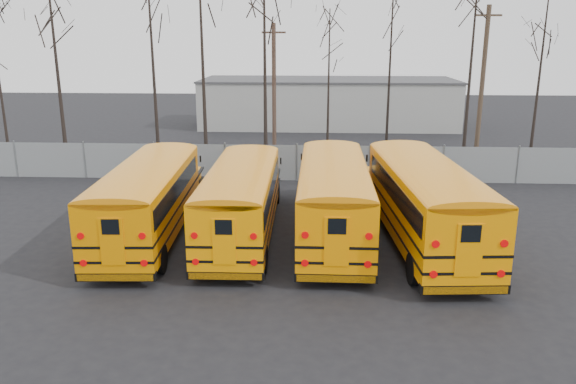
# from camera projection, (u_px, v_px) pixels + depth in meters

# --- Properties ---
(ground) EXTENTS (120.00, 120.00, 0.00)m
(ground) POSITION_uv_depth(u_px,v_px,m) (284.00, 265.00, 19.78)
(ground) COLOR black
(ground) RESTS_ON ground
(fence) EXTENTS (40.00, 0.04, 2.00)m
(fence) POSITION_uv_depth(u_px,v_px,m) (297.00, 163.00, 31.06)
(fence) COLOR gray
(fence) RESTS_ON ground
(distant_building) EXTENTS (22.00, 8.00, 4.00)m
(distant_building) POSITION_uv_depth(u_px,v_px,m) (328.00, 103.00, 49.92)
(distant_building) COLOR #9FA09B
(distant_building) RESTS_ON ground
(bus_a) EXTENTS (3.13, 11.18, 3.10)m
(bus_a) POSITION_uv_depth(u_px,v_px,m) (149.00, 194.00, 22.02)
(bus_a) COLOR black
(bus_a) RESTS_ON ground
(bus_b) EXTENTS (2.66, 10.82, 3.01)m
(bus_b) POSITION_uv_depth(u_px,v_px,m) (242.00, 195.00, 22.03)
(bus_b) COLOR black
(bus_b) RESTS_ON ground
(bus_c) EXTENTS (2.65, 11.38, 3.18)m
(bus_c) POSITION_uv_depth(u_px,v_px,m) (333.00, 192.00, 22.01)
(bus_c) COLOR black
(bus_c) RESTS_ON ground
(bus_d) EXTENTS (3.58, 11.89, 3.28)m
(bus_d) POSITION_uv_depth(u_px,v_px,m) (424.00, 196.00, 21.34)
(bus_d) COLOR black
(bus_d) RESTS_ON ground
(utility_pole_left) EXTENTS (1.52, 0.33, 8.56)m
(utility_pole_left) POSITION_uv_depth(u_px,v_px,m) (274.00, 91.00, 35.83)
(utility_pole_left) COLOR #463228
(utility_pole_left) RESTS_ON ground
(utility_pole_right) EXTENTS (1.73, 0.30, 9.69)m
(utility_pole_right) POSITION_uv_depth(u_px,v_px,m) (482.00, 81.00, 36.51)
(utility_pole_right) COLOR #453527
(utility_pole_right) RESTS_ON ground
(tree_0) EXTENTS (0.26, 0.26, 9.96)m
(tree_0) POSITION_uv_depth(u_px,v_px,m) (0.00, 86.00, 32.65)
(tree_0) COLOR black
(tree_0) RESTS_ON ground
(tree_1) EXTENTS (0.26, 0.26, 11.97)m
(tree_1) POSITION_uv_depth(u_px,v_px,m) (57.00, 68.00, 32.40)
(tree_1) COLOR black
(tree_1) RESTS_ON ground
(tree_2) EXTENTS (0.26, 0.26, 12.90)m
(tree_2) POSITION_uv_depth(u_px,v_px,m) (153.00, 58.00, 34.39)
(tree_2) COLOR black
(tree_2) RESTS_ON ground
(tree_3) EXTENTS (0.26, 0.26, 12.60)m
(tree_3) POSITION_uv_depth(u_px,v_px,m) (203.00, 63.00, 32.02)
(tree_3) COLOR black
(tree_3) RESTS_ON ground
(tree_4) EXTENTS (0.26, 0.26, 12.75)m
(tree_4) POSITION_uv_depth(u_px,v_px,m) (265.00, 60.00, 33.25)
(tree_4) COLOR black
(tree_4) RESTS_ON ground
(tree_5) EXTENTS (0.26, 0.26, 9.34)m
(tree_5) POSITION_uv_depth(u_px,v_px,m) (328.00, 89.00, 34.32)
(tree_5) COLOR black
(tree_5) RESTS_ON ground
(tree_6) EXTENTS (0.26, 0.26, 11.79)m
(tree_6) POSITION_uv_depth(u_px,v_px,m) (390.00, 67.00, 35.10)
(tree_6) COLOR black
(tree_6) RESTS_ON ground
(tree_7) EXTENTS (0.26, 0.26, 11.72)m
(tree_7) POSITION_uv_depth(u_px,v_px,m) (470.00, 70.00, 33.07)
(tree_7) COLOR black
(tree_7) RESTS_ON ground
(tree_8) EXTENTS (0.26, 0.26, 10.50)m
(tree_8) POSITION_uv_depth(u_px,v_px,m) (539.00, 79.00, 34.54)
(tree_8) COLOR black
(tree_8) RESTS_ON ground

